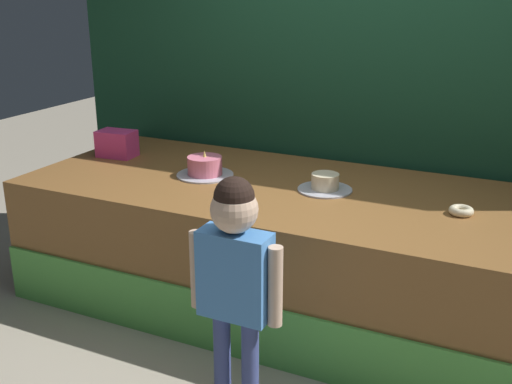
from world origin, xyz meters
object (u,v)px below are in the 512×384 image
Objects in this scene: child_figure at (235,267)px; donut at (461,211)px; pink_box at (117,144)px; cake_left at (205,167)px; cake_center at (325,184)px.

donut is (0.78, 1.02, 0.04)m from child_figure.
pink_box is at bearing 176.43° from donut.
child_figure is 4.58× the size of pink_box.
cake_left reaches higher than donut.
child_figure is 1.27m from cake_left.
pink_box is 0.77m from cake_left.
pink_box reaches higher than cake_center.
child_figure reaches higher than pink_box.
cake_left reaches higher than cake_center.
cake_center is (0.02, 1.08, 0.06)m from child_figure.
child_figure reaches higher than donut.
child_figure is 3.65× the size of cake_center.
donut is 0.36× the size of cake_left.
pink_box is (-1.50, 1.16, 0.11)m from child_figure.
cake_left is at bearing 125.70° from child_figure.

